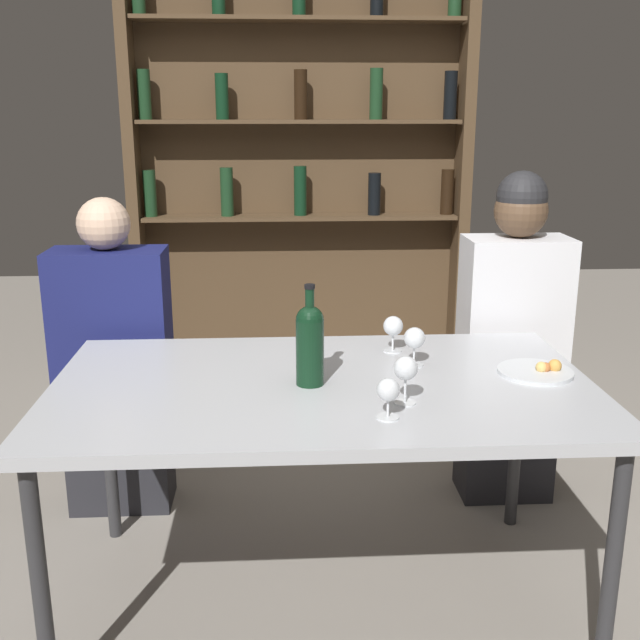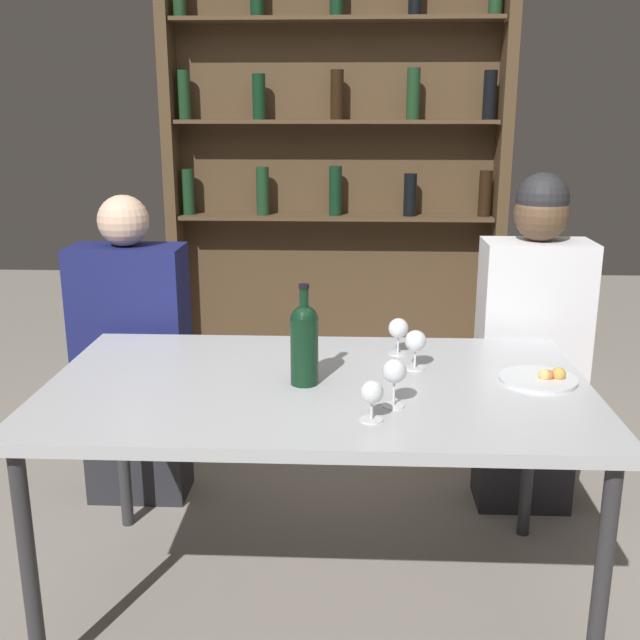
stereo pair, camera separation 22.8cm
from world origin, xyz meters
TOP-DOWN VIEW (x-y plane):
  - ground_plane at (0.00, 0.00)m, footprint 10.00×10.00m
  - dining_table at (0.00, 0.00)m, footprint 1.59×0.92m
  - wine_rack_wall at (-0.00, 1.98)m, footprint 1.80×0.21m
  - wine_bottle at (-0.04, -0.02)m, footprint 0.08×0.08m
  - wine_glass_0 at (0.29, 0.13)m, footprint 0.07×0.07m
  - wine_glass_1 at (0.15, -0.28)m, footprint 0.06×0.06m
  - wine_glass_2 at (0.25, 0.28)m, footprint 0.07×0.07m
  - wine_glass_3 at (0.21, -0.18)m, footprint 0.07×0.07m
  - food_plate_0 at (0.65, 0.03)m, footprint 0.23×0.23m
  - seated_person_left at (-0.74, 0.64)m, footprint 0.42×0.22m
  - seated_person_right at (0.77, 0.64)m, footprint 0.39×0.22m

SIDE VIEW (x-z plane):
  - ground_plane at x=0.00m, z-range 0.00..0.00m
  - seated_person_left at x=-0.74m, z-range -0.04..1.16m
  - seated_person_right at x=0.77m, z-range -0.02..1.27m
  - dining_table at x=0.00m, z-range 0.31..1.04m
  - food_plate_0 at x=0.65m, z-range 0.71..0.76m
  - wine_glass_1 at x=0.15m, z-range 0.75..0.85m
  - wine_glass_2 at x=0.25m, z-range 0.75..0.87m
  - wine_glass_0 at x=0.29m, z-range 0.75..0.87m
  - wine_glass_3 at x=0.21m, z-range 0.76..0.89m
  - wine_bottle at x=-0.04m, z-range 0.71..1.01m
  - wine_rack_wall at x=0.00m, z-range 0.04..2.24m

